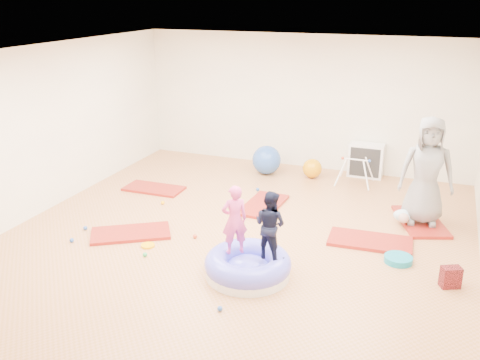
% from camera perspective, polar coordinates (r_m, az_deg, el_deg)
% --- Properties ---
extents(room, '(7.01, 8.01, 2.81)m').
position_cam_1_polar(room, '(7.68, -0.81, 2.81)').
color(room, tan).
rests_on(room, ground).
extents(gym_mat_front_left, '(1.35, 1.16, 0.05)m').
position_cam_1_polar(gym_mat_front_left, '(8.58, -11.58, -5.58)').
color(gym_mat_front_left, maroon).
rests_on(gym_mat_front_left, ground).
extents(gym_mat_mid_left, '(1.13, 0.57, 0.05)m').
position_cam_1_polar(gym_mat_mid_left, '(10.39, -9.17, -0.91)').
color(gym_mat_mid_left, maroon).
rests_on(gym_mat_mid_left, ground).
extents(gym_mat_center_back, '(0.64, 1.20, 0.05)m').
position_cam_1_polar(gym_mat_center_back, '(9.49, 2.47, -2.67)').
color(gym_mat_center_back, maroon).
rests_on(gym_mat_center_back, ground).
extents(gym_mat_right, '(1.27, 0.69, 0.05)m').
position_cam_1_polar(gym_mat_right, '(8.39, 13.70, -6.35)').
color(gym_mat_right, maroon).
rests_on(gym_mat_right, ground).
extents(gym_mat_rear_right, '(1.03, 1.41, 0.05)m').
position_cam_1_polar(gym_mat_rear_right, '(9.31, 18.68, -4.20)').
color(gym_mat_rear_right, maroon).
rests_on(gym_mat_rear_right, ground).
extents(inflatable_cushion, '(1.17, 1.17, 0.37)m').
position_cam_1_polar(inflatable_cushion, '(7.23, 0.84, -9.16)').
color(inflatable_cushion, white).
rests_on(inflatable_cushion, ground).
extents(child_pink, '(0.42, 0.39, 0.96)m').
position_cam_1_polar(child_pink, '(7.03, -0.59, -3.89)').
color(child_pink, '#E2438B').
rests_on(child_pink, inflatable_cushion).
extents(child_navy, '(0.54, 0.47, 0.93)m').
position_cam_1_polar(child_navy, '(6.93, 3.23, -4.43)').
color(child_navy, black).
rests_on(child_navy, inflatable_cushion).
extents(adult_caregiver, '(0.93, 0.68, 1.75)m').
position_cam_1_polar(adult_caregiver, '(8.93, 19.30, 0.92)').
color(adult_caregiver, gray).
rests_on(adult_caregiver, gym_mat_rear_right).
extents(infant, '(0.36, 0.36, 0.21)m').
position_cam_1_polar(infant, '(9.07, 17.12, -3.72)').
color(infant, silver).
rests_on(infant, gym_mat_rear_right).
extents(ball_pit_balls, '(2.98, 4.05, 0.07)m').
position_cam_1_polar(ball_pit_balls, '(8.22, -6.58, -6.41)').
color(ball_pit_balls, '#C44726').
rests_on(ball_pit_balls, ground).
extents(exercise_ball_blue, '(0.59, 0.59, 0.59)m').
position_cam_1_polar(exercise_ball_blue, '(11.09, 2.85, 2.15)').
color(exercise_ball_blue, '#2B55AE').
rests_on(exercise_ball_blue, ground).
extents(exercise_ball_orange, '(0.39, 0.39, 0.39)m').
position_cam_1_polar(exercise_ball_orange, '(10.97, 7.71, 1.24)').
color(exercise_ball_orange, orange).
rests_on(exercise_ball_orange, ground).
extents(infant_play_gym, '(0.69, 0.66, 0.53)m').
position_cam_1_polar(infant_play_gym, '(10.66, 12.20, 1.32)').
color(infant_play_gym, white).
rests_on(infant_play_gym, ground).
extents(cube_shelf, '(0.69, 0.34, 0.69)m').
position_cam_1_polar(cube_shelf, '(11.19, 13.28, 2.05)').
color(cube_shelf, white).
rests_on(cube_shelf, ground).
extents(balance_disc, '(0.40, 0.40, 0.09)m').
position_cam_1_polar(balance_disc, '(7.92, 16.52, -8.11)').
color(balance_disc, '#117F9B').
rests_on(balance_disc, ground).
extents(backpack, '(0.29, 0.24, 0.28)m').
position_cam_1_polar(backpack, '(7.48, 21.55, -9.61)').
color(backpack, maroon).
rests_on(backpack, ground).
extents(yellow_toy, '(0.21, 0.21, 0.03)m').
position_cam_1_polar(yellow_toy, '(8.16, -9.80, -6.90)').
color(yellow_toy, '#FFB400').
rests_on(yellow_toy, ground).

